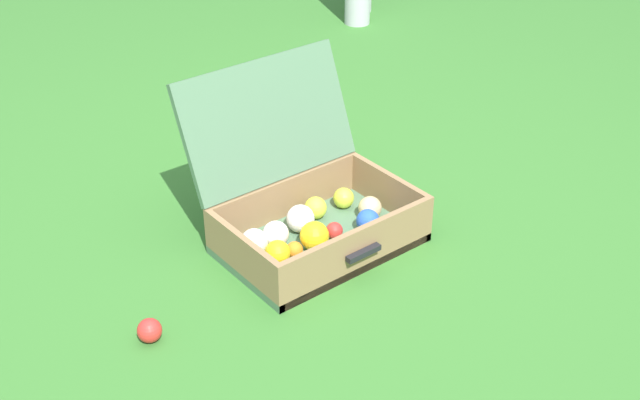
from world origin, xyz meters
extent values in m
plane|color=#336B28|center=(0.00, 0.00, 0.00)|extent=(16.00, 16.00, 0.00)
cube|color=#4C7051|center=(0.09, -0.04, 0.01)|extent=(0.54, 0.35, 0.03)
cube|color=olive|center=(-0.17, -0.04, 0.07)|extent=(0.02, 0.35, 0.15)
cube|color=olive|center=(0.36, -0.04, 0.07)|extent=(0.02, 0.35, 0.15)
cube|color=olive|center=(0.09, -0.20, 0.07)|extent=(0.51, 0.02, 0.15)
cube|color=olive|center=(0.09, 0.13, 0.07)|extent=(0.51, 0.02, 0.15)
cube|color=#4C7051|center=(0.09, 0.20, 0.31)|extent=(0.54, 0.15, 0.33)
cube|color=black|center=(0.09, -0.22, 0.08)|extent=(0.11, 0.02, 0.02)
sphere|color=white|center=(-0.09, 0.02, 0.06)|extent=(0.08, 0.08, 0.08)
sphere|color=yellow|center=(-0.07, -0.06, 0.06)|extent=(0.07, 0.07, 0.07)
sphere|color=blue|center=(0.23, -0.09, 0.06)|extent=(0.07, 0.07, 0.07)
sphere|color=orange|center=(-0.12, -0.12, 0.05)|extent=(0.05, 0.05, 0.05)
sphere|color=orange|center=(-0.01, -0.06, 0.05)|extent=(0.05, 0.05, 0.05)
sphere|color=#CCDB38|center=(0.26, 0.06, 0.06)|extent=(0.06, 0.06, 0.06)
sphere|color=white|center=(0.08, 0.03, 0.07)|extent=(0.08, 0.08, 0.08)
sphere|color=orange|center=(-0.06, -0.14, 0.05)|extent=(0.04, 0.04, 0.04)
sphere|color=#D1B784|center=(0.28, -0.04, 0.06)|extent=(0.07, 0.07, 0.07)
sphere|color=yellow|center=(0.05, -0.06, 0.07)|extent=(0.08, 0.08, 0.08)
sphere|color=red|center=(0.13, -0.06, 0.05)|extent=(0.05, 0.05, 0.05)
sphere|color=#CCDB38|center=(0.16, 0.06, 0.06)|extent=(0.07, 0.07, 0.07)
sphere|color=#D1B784|center=(0.01, -0.15, 0.05)|extent=(0.05, 0.05, 0.05)
sphere|color=white|center=(-0.02, 0.02, 0.06)|extent=(0.08, 0.08, 0.08)
sphere|color=red|center=(-0.48, -0.10, 0.03)|extent=(0.06, 0.06, 0.06)
camera|label=1|loc=(-1.13, -1.58, 1.36)|focal=46.90mm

